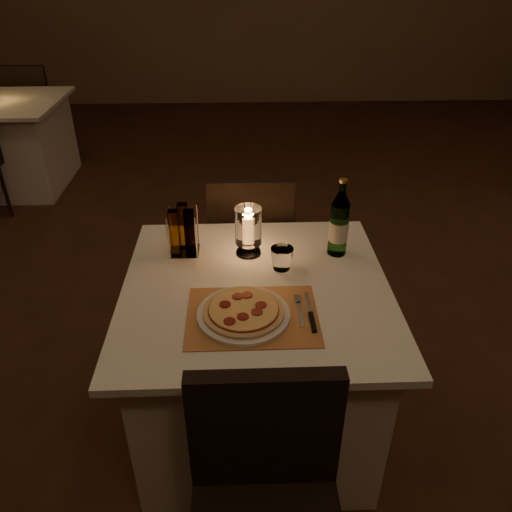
{
  "coord_description": "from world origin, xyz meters",
  "views": [
    {
      "loc": [
        -0.31,
        -1.94,
        1.82
      ],
      "look_at": [
        -0.25,
        -0.4,
        0.86
      ],
      "focal_mm": 35.0,
      "sensor_mm": 36.0,
      "label": 1
    }
  ],
  "objects_px": {
    "plate": "(244,314)",
    "hurricane_candle": "(248,228)",
    "tumbler": "(282,258)",
    "neighbor_table_left": "(9,144)",
    "main_table": "(256,358)",
    "water_bottle": "(339,225)",
    "pizza": "(244,310)",
    "chair_far": "(251,236)",
    "chair_near": "(266,495)"
  },
  "relations": [
    {
      "from": "water_bottle",
      "to": "hurricane_candle",
      "type": "height_order",
      "value": "water_bottle"
    },
    {
      "from": "hurricane_candle",
      "to": "plate",
      "type": "bearing_deg",
      "value": -93.74
    },
    {
      "from": "neighbor_table_left",
      "to": "chair_far",
      "type": "bearing_deg",
      "value": -44.51
    },
    {
      "from": "chair_far",
      "to": "chair_near",
      "type": "bearing_deg",
      "value": -90.0
    },
    {
      "from": "chair_near",
      "to": "neighbor_table_left",
      "type": "height_order",
      "value": "chair_near"
    },
    {
      "from": "plate",
      "to": "hurricane_candle",
      "type": "relative_size",
      "value": 1.55
    },
    {
      "from": "main_table",
      "to": "hurricane_candle",
      "type": "height_order",
      "value": "hurricane_candle"
    },
    {
      "from": "chair_far",
      "to": "neighbor_table_left",
      "type": "relative_size",
      "value": 0.9
    },
    {
      "from": "chair_far",
      "to": "neighbor_table_left",
      "type": "xyz_separation_m",
      "value": [
        -2.03,
        2.0,
        -0.18
      ]
    },
    {
      "from": "chair_far",
      "to": "hurricane_candle",
      "type": "xyz_separation_m",
      "value": [
        -0.02,
        -0.48,
        0.31
      ]
    },
    {
      "from": "main_table",
      "to": "chair_far",
      "type": "distance_m",
      "value": 0.74
    },
    {
      "from": "chair_near",
      "to": "chair_far",
      "type": "xyz_separation_m",
      "value": [
        0.0,
        1.43,
        0.0
      ]
    },
    {
      "from": "main_table",
      "to": "hurricane_candle",
      "type": "xyz_separation_m",
      "value": [
        -0.02,
        0.24,
        0.49
      ]
    },
    {
      "from": "main_table",
      "to": "water_bottle",
      "type": "height_order",
      "value": "water_bottle"
    },
    {
      "from": "water_bottle",
      "to": "chair_near",
      "type": "bearing_deg",
      "value": -109.93
    },
    {
      "from": "plate",
      "to": "water_bottle",
      "type": "distance_m",
      "value": 0.58
    },
    {
      "from": "chair_far",
      "to": "water_bottle",
      "type": "distance_m",
      "value": 0.68
    },
    {
      "from": "chair_near",
      "to": "chair_far",
      "type": "relative_size",
      "value": 1.0
    },
    {
      "from": "chair_far",
      "to": "pizza",
      "type": "bearing_deg",
      "value": -93.2
    },
    {
      "from": "chair_far",
      "to": "water_bottle",
      "type": "relative_size",
      "value": 2.74
    },
    {
      "from": "chair_near",
      "to": "pizza",
      "type": "xyz_separation_m",
      "value": [
        -0.05,
        0.53,
        0.22
      ]
    },
    {
      "from": "plate",
      "to": "water_bottle",
      "type": "relative_size",
      "value": 0.98
    },
    {
      "from": "chair_far",
      "to": "water_bottle",
      "type": "bearing_deg",
      "value": -55.06
    },
    {
      "from": "plate",
      "to": "pizza",
      "type": "height_order",
      "value": "pizza"
    },
    {
      "from": "water_bottle",
      "to": "neighbor_table_left",
      "type": "height_order",
      "value": "water_bottle"
    },
    {
      "from": "main_table",
      "to": "hurricane_candle",
      "type": "bearing_deg",
      "value": 95.55
    },
    {
      "from": "main_table",
      "to": "plate",
      "type": "xyz_separation_m",
      "value": [
        -0.05,
        -0.18,
        0.38
      ]
    },
    {
      "from": "main_table",
      "to": "chair_far",
      "type": "relative_size",
      "value": 1.11
    },
    {
      "from": "main_table",
      "to": "tumbler",
      "type": "bearing_deg",
      "value": 48.66
    },
    {
      "from": "hurricane_candle",
      "to": "neighbor_table_left",
      "type": "bearing_deg",
      "value": 129.06
    },
    {
      "from": "water_bottle",
      "to": "hurricane_candle",
      "type": "relative_size",
      "value": 1.59
    },
    {
      "from": "neighbor_table_left",
      "to": "main_table",
      "type": "bearing_deg",
      "value": -53.15
    },
    {
      "from": "tumbler",
      "to": "hurricane_candle",
      "type": "relative_size",
      "value": 0.43
    },
    {
      "from": "main_table",
      "to": "neighbor_table_left",
      "type": "xyz_separation_m",
      "value": [
        -2.03,
        2.71,
        0.0
      ]
    },
    {
      "from": "chair_near",
      "to": "neighbor_table_left",
      "type": "bearing_deg",
      "value": 120.68
    },
    {
      "from": "tumbler",
      "to": "water_bottle",
      "type": "relative_size",
      "value": 0.27
    },
    {
      "from": "hurricane_candle",
      "to": "neighbor_table_left",
      "type": "xyz_separation_m",
      "value": [
        -2.01,
        2.48,
        -0.49
      ]
    },
    {
      "from": "chair_far",
      "to": "water_bottle",
      "type": "height_order",
      "value": "water_bottle"
    },
    {
      "from": "chair_far",
      "to": "hurricane_candle",
      "type": "relative_size",
      "value": 4.35
    },
    {
      "from": "chair_near",
      "to": "plate",
      "type": "relative_size",
      "value": 2.81
    },
    {
      "from": "water_bottle",
      "to": "hurricane_candle",
      "type": "distance_m",
      "value": 0.36
    },
    {
      "from": "tumbler",
      "to": "water_bottle",
      "type": "xyz_separation_m",
      "value": [
        0.24,
        0.11,
        0.09
      ]
    },
    {
      "from": "tumbler",
      "to": "neighbor_table_left",
      "type": "bearing_deg",
      "value": 129.51
    },
    {
      "from": "pizza",
      "to": "neighbor_table_left",
      "type": "height_order",
      "value": "pizza"
    },
    {
      "from": "pizza",
      "to": "hurricane_candle",
      "type": "height_order",
      "value": "hurricane_candle"
    },
    {
      "from": "tumbler",
      "to": "neighbor_table_left",
      "type": "distance_m",
      "value": 3.39
    },
    {
      "from": "chair_far",
      "to": "plate",
      "type": "height_order",
      "value": "chair_far"
    },
    {
      "from": "pizza",
      "to": "tumbler",
      "type": "relative_size",
      "value": 3.13
    },
    {
      "from": "plate",
      "to": "hurricane_candle",
      "type": "xyz_separation_m",
      "value": [
        0.03,
        0.42,
        0.11
      ]
    },
    {
      "from": "main_table",
      "to": "tumbler",
      "type": "height_order",
      "value": "tumbler"
    }
  ]
}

